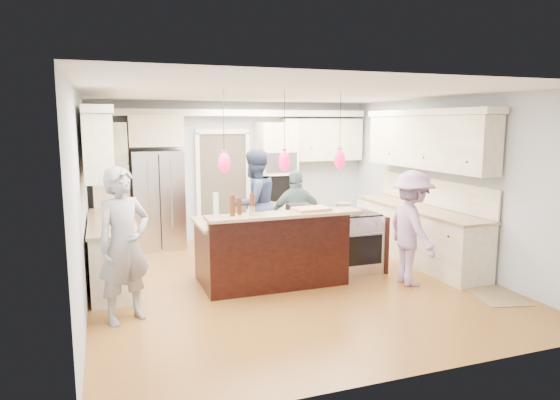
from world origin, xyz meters
The scene contains 23 objects.
ground_plane centered at (0.00, 0.00, 0.00)m, with size 6.00×6.00×0.00m, color #A96D2E.
room_shell centered at (0.00, 0.00, 1.82)m, with size 5.54×6.04×2.72m.
refrigerator centered at (-1.55, 2.64, 0.90)m, with size 0.90×0.70×1.80m, color #B7B7BC.
oven_column centered at (0.75, 2.67, 1.15)m, with size 0.72×0.69×2.30m.
back_upper_cabinets centered at (-0.75, 2.76, 1.67)m, with size 5.30×0.61×2.54m.
right_counter_run centered at (2.44, 0.30, 1.06)m, with size 0.64×3.10×2.51m.
left_cabinets centered at (-2.44, 0.80, 1.06)m, with size 0.64×2.30×2.51m.
kitchen_island centered at (-0.25, 0.07, 0.49)m, with size 2.10×1.46×1.12m.
island_range centered at (1.16, 0.15, 0.46)m, with size 0.82×0.71×0.92m.
pendant_lights centered at (-0.25, -0.51, 1.80)m, with size 1.75×0.15×1.03m.
person_bar_end centered at (-2.30, -0.74, 0.90)m, with size 0.66×0.43×1.81m, color slate.
person_far_left centered at (-0.08, 1.42, 0.93)m, with size 0.91×0.71×1.86m, color navy.
person_far_right centered at (0.47, 0.85, 0.77)m, with size 0.90×0.38×1.54m, color slate.
person_range_side centered at (1.60, -0.72, 0.82)m, with size 1.06×0.61×1.63m, color #A27EAA.
floor_rug centered at (2.40, -1.54, 0.01)m, with size 0.59×0.86×0.01m, color #8E704D.
water_bottle centered at (-1.17, -0.54, 1.27)m, with size 0.07×0.07×0.31m, color silver.
beer_bottle_a centered at (-0.84, -0.44, 1.23)m, with size 0.06×0.06×0.22m, color #441F0C.
beer_bottle_b centered at (-0.96, -0.51, 1.25)m, with size 0.07×0.07×0.27m, color #441F0C.
beer_bottle_c centered at (-0.69, -0.52, 1.26)m, with size 0.07×0.07×0.27m, color #441F0C.
drink_can centered at (-0.72, -0.60, 1.18)m, with size 0.07×0.07×0.12m, color #B7B7BC.
cutting_board centered at (0.16, -0.47, 1.14)m, with size 0.47×0.34×0.04m, color tan.
pot_large centered at (1.05, 0.29, 0.99)m, with size 0.24×0.24×0.14m, color #B7B7BC.
pot_small centered at (1.15, -0.04, 0.97)m, with size 0.21×0.21×0.11m, color #B7B7BC.
Camera 1 is at (-2.50, -6.60, 2.30)m, focal length 32.00 mm.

